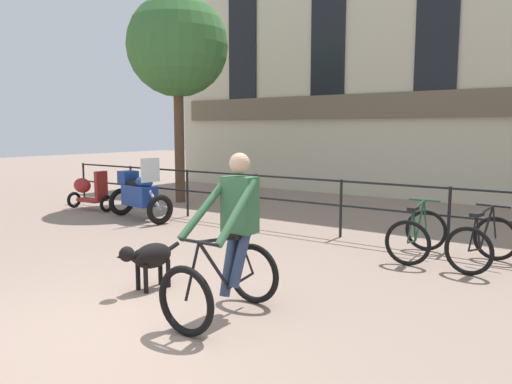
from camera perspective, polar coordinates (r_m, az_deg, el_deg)
The scene contains 10 objects.
ground_plane at distance 5.22m, azimuth -17.05°, elevation -14.97°, with size 60.00×60.00×0.00m, color gray.
canal_railing at distance 9.08m, azimuth 9.69°, elevation -0.73°, with size 15.05×0.05×1.05m.
building_facade at distance 14.60m, azimuth 20.28°, elevation 15.54°, with size 18.00×0.72×8.38m.
cyclist_with_bike at distance 5.22m, azimuth -2.98°, elevation -5.87°, with size 0.69×1.18×1.70m.
dog at distance 6.23m, azimuth -12.12°, elevation -7.27°, with size 0.34×0.89×0.59m.
parked_motorcycle at distance 11.01m, azimuth -13.22°, elevation -0.20°, with size 1.75×0.90×1.35m.
parked_bicycle_near_lamp at distance 7.96m, azimuth 17.95°, elevation -4.65°, with size 0.72×1.14×0.86m.
parked_bicycle_mid_left at distance 7.74m, azimuth 24.49°, elevation -5.27°, with size 0.81×1.19×0.86m.
parked_scooter at distance 12.70m, azimuth -18.61°, elevation 0.12°, with size 1.30×0.46×0.96m.
tree_canalside_left at distance 13.60m, azimuth -8.96°, elevation 16.09°, with size 2.63×2.63×5.41m.
Camera 1 is at (3.88, -2.91, 1.94)m, focal length 35.00 mm.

